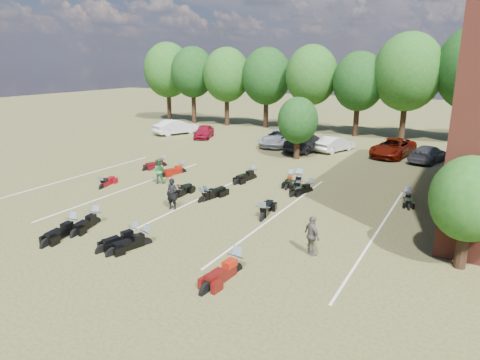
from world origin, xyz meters
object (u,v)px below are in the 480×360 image
Objects in this scene: car_0 at (204,132)px; person_green at (159,171)px; motorcycle_7 at (102,188)px; car_4 at (300,141)px; motorcycle_14 at (163,166)px; person_black at (172,194)px; motorcycle_3 at (96,223)px; person_grey at (312,236)px.

person_green reaches higher than car_0.
motorcycle_7 is (4.48, -18.05, -0.66)m from car_0.
motorcycle_14 is at bearing -121.40° from car_4.
car_0 is 1.91× the size of motorcycle_7.
car_0 is 2.29× the size of person_black.
motorcycle_3 is 6.13m from motorcycle_7.
motorcycle_7 is at bearing 28.49° from person_grey.
person_black reaches higher than car_0.
motorcycle_3 is 1.01× the size of motorcycle_14.
car_0 is at bearing -90.96° from person_green.
person_grey reaches higher than motorcycle_14.
person_black is 0.99× the size of person_grey.
car_4 is 21.81m from motorcycle_3.
car_4 is 2.50× the size of person_black.
car_4 is at bearing 72.12° from motorcycle_3.
motorcycle_14 is at bearing 100.50° from motorcycle_3.
person_green is 7.36m from motorcycle_3.
motorcycle_7 is (-6.23, 0.95, -0.84)m from person_black.
car_4 is at bearing -28.53° from person_grey.
motorcycle_3 is at bearing -55.58° from motorcycle_14.
person_green is 0.75× the size of motorcycle_14.
car_4 is 2.08× the size of motorcycle_7.
motorcycle_7 is 6.37m from motorcycle_14.
person_grey is 0.77× the size of motorcycle_14.
car_4 is 2.57× the size of person_green.
car_4 is (10.74, -0.77, 0.06)m from car_0.
car_0 is 2.27× the size of person_grey.
person_black is 0.77× the size of motorcycle_14.
person_grey reaches higher than car_0.
person_black reaches higher than motorcycle_3.
person_grey reaches higher than person_green.
motorcycle_7 is at bearing -75.54° from motorcycle_14.
car_4 reaches higher than motorcycle_3.
person_black is at bearing 27.34° from person_grey.
motorcycle_3 is at bearing -95.54° from car_4.
person_black is 1.03× the size of person_green.
person_green is 4.67m from motorcycle_14.
motorcycle_3 is (1.88, -7.07, -0.82)m from person_green.
motorcycle_7 is (-2.37, -2.65, -0.82)m from person_green.
car_0 is 0.92× the size of car_4.
motorcycle_14 is at bearing -102.35° from motorcycle_7.
person_green is at bearing -105.13° from car_4.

